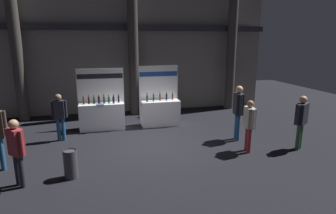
{
  "coord_description": "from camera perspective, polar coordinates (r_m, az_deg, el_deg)",
  "views": [
    {
      "loc": [
        -1.39,
        -8.29,
        3.25
      ],
      "look_at": [
        0.7,
        0.49,
        1.1
      ],
      "focal_mm": 29.78,
      "sensor_mm": 36.0,
      "label": 1
    }
  ],
  "objects": [
    {
      "name": "exhibitor_booth_0",
      "position": [
        10.75,
        -13.35,
        -1.32
      ],
      "size": [
        1.72,
        0.72,
        2.25
      ],
      "color": "white",
      "rests_on": "ground_plane"
    },
    {
      "name": "visitor_5",
      "position": [
        9.28,
        25.63,
        -1.93
      ],
      "size": [
        0.54,
        0.45,
        1.67
      ],
      "rotation": [
        0.0,
        0.0,
        3.72
      ],
      "color": "#33563D",
      "rests_on": "ground_plane"
    },
    {
      "name": "trash_bin",
      "position": [
        7.24,
        -19.29,
        -10.97
      ],
      "size": [
        0.33,
        0.33,
        0.71
      ],
      "color": "#38383D",
      "rests_on": "ground_plane"
    },
    {
      "name": "hall_colonnade",
      "position": [
        13.03,
        -7.47,
        14.12
      ],
      "size": [
        12.76,
        0.98,
        6.93
      ],
      "color": "gray",
      "rests_on": "ground_plane"
    },
    {
      "name": "visitor_3",
      "position": [
        7.1,
        -28.59,
        -7.36
      ],
      "size": [
        0.42,
        0.42,
        1.59
      ],
      "rotation": [
        0.0,
        0.0,
        5.46
      ],
      "color": "#23232D",
      "rests_on": "ground_plane"
    },
    {
      "name": "visitor_2",
      "position": [
        9.45,
        14.18,
        -0.08
      ],
      "size": [
        0.32,
        0.57,
        1.84
      ],
      "rotation": [
        0.0,
        0.0,
        1.38
      ],
      "color": "navy",
      "rests_on": "ground_plane"
    },
    {
      "name": "exhibitor_booth_1",
      "position": [
        10.94,
        -1.62,
        -0.68
      ],
      "size": [
        1.55,
        0.66,
        2.3
      ],
      "color": "white",
      "rests_on": "ground_plane"
    },
    {
      "name": "visitor_4",
      "position": [
        8.54,
        16.3,
        -2.87
      ],
      "size": [
        0.29,
        0.59,
        1.58
      ],
      "rotation": [
        0.0,
        0.0,
        1.42
      ],
      "color": "maroon",
      "rests_on": "ground_plane"
    },
    {
      "name": "visitor_1",
      "position": [
        9.81,
        -21.3,
        -1.31
      ],
      "size": [
        0.49,
        0.23,
        1.58
      ],
      "rotation": [
        0.0,
        0.0,
        6.26
      ],
      "color": "navy",
      "rests_on": "ground_plane"
    },
    {
      "name": "ground_plane",
      "position": [
        9.01,
        -3.63,
        -7.79
      ],
      "size": [
        25.53,
        25.53,
        0.0
      ],
      "primitive_type": "plane",
      "color": "black"
    }
  ]
}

